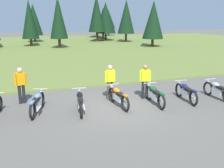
{
  "coord_description": "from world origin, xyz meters",
  "views": [
    {
      "loc": [
        -3.75,
        -9.92,
        3.77
      ],
      "look_at": [
        0.0,
        0.6,
        0.9
      ],
      "focal_mm": 40.79,
      "sensor_mm": 36.0,
      "label": 1
    }
  ],
  "objects_px": {
    "motorcycle_black": "(80,102)",
    "rider_near_row_end": "(110,80)",
    "motorcycle_orange": "(118,97)",
    "motorcycle_navy": "(186,92)",
    "motorcycle_sky_blue": "(37,103)",
    "motorcycle_british_green": "(155,95)",
    "motorcycle_silver": "(217,90)",
    "rider_checking_bike": "(21,83)",
    "rider_in_hivis_vest": "(145,80)"
  },
  "relations": [
    {
      "from": "motorcycle_black",
      "to": "rider_near_row_end",
      "type": "distance_m",
      "value": 2.16
    },
    {
      "from": "motorcycle_orange",
      "to": "motorcycle_navy",
      "type": "height_order",
      "value": "same"
    },
    {
      "from": "motorcycle_navy",
      "to": "motorcycle_sky_blue",
      "type": "bearing_deg",
      "value": 173.85
    },
    {
      "from": "motorcycle_black",
      "to": "motorcycle_british_green",
      "type": "bearing_deg",
      "value": -3.42
    },
    {
      "from": "motorcycle_navy",
      "to": "motorcycle_silver",
      "type": "relative_size",
      "value": 1.0
    },
    {
      "from": "motorcycle_black",
      "to": "rider_checking_bike",
      "type": "distance_m",
      "value": 3.03
    },
    {
      "from": "rider_checking_bike",
      "to": "rider_near_row_end",
      "type": "bearing_deg",
      "value": -10.78
    },
    {
      "from": "motorcycle_silver",
      "to": "rider_in_hivis_vest",
      "type": "height_order",
      "value": "rider_in_hivis_vest"
    },
    {
      "from": "motorcycle_sky_blue",
      "to": "motorcycle_navy",
      "type": "xyz_separation_m",
      "value": [
        6.68,
        -0.72,
        0.0
      ]
    },
    {
      "from": "motorcycle_sky_blue",
      "to": "rider_in_hivis_vest",
      "type": "bearing_deg",
      "value": 2.99
    },
    {
      "from": "motorcycle_sky_blue",
      "to": "motorcycle_navy",
      "type": "bearing_deg",
      "value": -6.15
    },
    {
      "from": "rider_checking_bike",
      "to": "motorcycle_silver",
      "type": "bearing_deg",
      "value": -15.5
    },
    {
      "from": "motorcycle_black",
      "to": "motorcycle_silver",
      "type": "relative_size",
      "value": 0.99
    },
    {
      "from": "motorcycle_orange",
      "to": "motorcycle_navy",
      "type": "relative_size",
      "value": 1.0
    },
    {
      "from": "motorcycle_black",
      "to": "motorcycle_orange",
      "type": "relative_size",
      "value": 0.99
    },
    {
      "from": "motorcycle_silver",
      "to": "rider_in_hivis_vest",
      "type": "xyz_separation_m",
      "value": [
        -3.26,
        1.23,
        0.51
      ]
    },
    {
      "from": "motorcycle_black",
      "to": "motorcycle_orange",
      "type": "xyz_separation_m",
      "value": [
        1.73,
        0.11,
        0.0
      ]
    },
    {
      "from": "motorcycle_orange",
      "to": "motorcycle_silver",
      "type": "bearing_deg",
      "value": -7.26
    },
    {
      "from": "motorcycle_black",
      "to": "motorcycle_navy",
      "type": "xyz_separation_m",
      "value": [
        5.0,
        -0.26,
        0.0
      ]
    },
    {
      "from": "motorcycle_sky_blue",
      "to": "rider_checking_bike",
      "type": "distance_m",
      "value": 1.68
    },
    {
      "from": "motorcycle_silver",
      "to": "rider_checking_bike",
      "type": "bearing_deg",
      "value": 164.5
    },
    {
      "from": "motorcycle_orange",
      "to": "rider_in_hivis_vest",
      "type": "xyz_separation_m",
      "value": [
        1.62,
        0.61,
        0.51
      ]
    },
    {
      "from": "motorcycle_british_green",
      "to": "motorcycle_navy",
      "type": "xyz_separation_m",
      "value": [
        1.62,
        -0.06,
        0.0
      ]
    },
    {
      "from": "rider_near_row_end",
      "to": "motorcycle_british_green",
      "type": "bearing_deg",
      "value": -40.24
    },
    {
      "from": "motorcycle_orange",
      "to": "rider_checking_bike",
      "type": "xyz_separation_m",
      "value": [
        -4.0,
        1.84,
        0.51
      ]
    },
    {
      "from": "rider_in_hivis_vest",
      "to": "motorcycle_sky_blue",
      "type": "bearing_deg",
      "value": -177.01
    },
    {
      "from": "motorcycle_british_green",
      "to": "motorcycle_silver",
      "type": "distance_m",
      "value": 3.25
    },
    {
      "from": "rider_near_row_end",
      "to": "motorcycle_navy",
      "type": "bearing_deg",
      "value": -23.95
    },
    {
      "from": "motorcycle_orange",
      "to": "motorcycle_navy",
      "type": "distance_m",
      "value": 3.29
    },
    {
      "from": "motorcycle_british_green",
      "to": "rider_in_hivis_vest",
      "type": "xyz_separation_m",
      "value": [
        -0.03,
        0.92,
        0.51
      ]
    },
    {
      "from": "motorcycle_sky_blue",
      "to": "motorcycle_orange",
      "type": "bearing_deg",
      "value": -5.85
    },
    {
      "from": "motorcycle_navy",
      "to": "rider_in_hivis_vest",
      "type": "distance_m",
      "value": 1.98
    },
    {
      "from": "motorcycle_sky_blue",
      "to": "motorcycle_silver",
      "type": "height_order",
      "value": "same"
    },
    {
      "from": "motorcycle_black",
      "to": "rider_checking_bike",
      "type": "relative_size",
      "value": 1.25
    },
    {
      "from": "motorcycle_british_green",
      "to": "rider_checking_bike",
      "type": "relative_size",
      "value": 1.26
    },
    {
      "from": "motorcycle_sky_blue",
      "to": "motorcycle_black",
      "type": "height_order",
      "value": "same"
    },
    {
      "from": "motorcycle_sky_blue",
      "to": "motorcycle_navy",
      "type": "distance_m",
      "value": 6.72
    },
    {
      "from": "rider_near_row_end",
      "to": "motorcycle_silver",
      "type": "bearing_deg",
      "value": -19.22
    },
    {
      "from": "motorcycle_silver",
      "to": "rider_near_row_end",
      "type": "height_order",
      "value": "rider_near_row_end"
    },
    {
      "from": "rider_in_hivis_vest",
      "to": "rider_near_row_end",
      "type": "relative_size",
      "value": 1.0
    },
    {
      "from": "rider_in_hivis_vest",
      "to": "motorcycle_silver",
      "type": "bearing_deg",
      "value": -20.71
    },
    {
      "from": "motorcycle_orange",
      "to": "rider_near_row_end",
      "type": "relative_size",
      "value": 1.26
    },
    {
      "from": "motorcycle_orange",
      "to": "rider_near_row_end",
      "type": "height_order",
      "value": "rider_near_row_end"
    },
    {
      "from": "motorcycle_british_green",
      "to": "motorcycle_black",
      "type": "bearing_deg",
      "value": 176.58
    },
    {
      "from": "motorcycle_orange",
      "to": "motorcycle_sky_blue",
      "type": "bearing_deg",
      "value": 174.15
    },
    {
      "from": "motorcycle_orange",
      "to": "rider_in_hivis_vest",
      "type": "relative_size",
      "value": 1.26
    },
    {
      "from": "rider_checking_bike",
      "to": "motorcycle_british_green",
      "type": "bearing_deg",
      "value": -20.87
    },
    {
      "from": "motorcycle_sky_blue",
      "to": "motorcycle_black",
      "type": "xyz_separation_m",
      "value": [
        1.68,
        -0.46,
        0.0
      ]
    },
    {
      "from": "motorcycle_sky_blue",
      "to": "rider_in_hivis_vest",
      "type": "distance_m",
      "value": 5.06
    },
    {
      "from": "motorcycle_sky_blue",
      "to": "rider_in_hivis_vest",
      "type": "relative_size",
      "value": 1.21
    }
  ]
}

